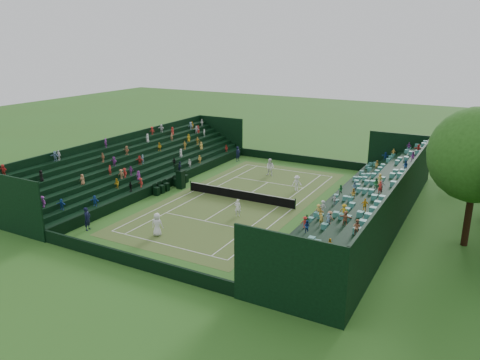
{
  "coord_description": "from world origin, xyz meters",
  "views": [
    {
      "loc": [
        20.69,
        -37.88,
        15.17
      ],
      "look_at": [
        0.0,
        0.0,
        2.0
      ],
      "focal_mm": 35.0,
      "sensor_mm": 36.0,
      "label": 1
    }
  ],
  "objects_px": {
    "tennis_net": "(240,194)",
    "player_near_east": "(238,208)",
    "player_far_east": "(297,183)",
    "umpire_chair": "(180,177)",
    "player_near_west": "(157,224)",
    "player_far_west": "(270,167)"
  },
  "relations": [
    {
      "from": "umpire_chair",
      "to": "player_near_west",
      "type": "height_order",
      "value": "umpire_chair"
    },
    {
      "from": "tennis_net",
      "to": "umpire_chair",
      "type": "height_order",
      "value": "umpire_chair"
    },
    {
      "from": "player_near_east",
      "to": "player_far_east",
      "type": "distance_m",
      "value": 9.42
    },
    {
      "from": "player_near_east",
      "to": "player_far_west",
      "type": "distance_m",
      "value": 13.24
    },
    {
      "from": "player_near_west",
      "to": "player_far_west",
      "type": "bearing_deg",
      "value": -107.81
    },
    {
      "from": "tennis_net",
      "to": "player_far_west",
      "type": "bearing_deg",
      "value": 95.97
    },
    {
      "from": "umpire_chair",
      "to": "player_near_east",
      "type": "distance_m",
      "value": 10.07
    },
    {
      "from": "player_near_west",
      "to": "player_near_east",
      "type": "xyz_separation_m",
      "value": [
        3.57,
        6.78,
        -0.16
      ]
    },
    {
      "from": "tennis_net",
      "to": "player_near_east",
      "type": "distance_m",
      "value": 4.47
    },
    {
      "from": "tennis_net",
      "to": "player_far_east",
      "type": "distance_m",
      "value": 6.48
    },
    {
      "from": "umpire_chair",
      "to": "player_far_west",
      "type": "relative_size",
      "value": 1.45
    },
    {
      "from": "tennis_net",
      "to": "player_far_west",
      "type": "relative_size",
      "value": 5.83
    },
    {
      "from": "player_near_east",
      "to": "tennis_net",
      "type": "bearing_deg",
      "value": -85.17
    },
    {
      "from": "player_near_east",
      "to": "player_far_west",
      "type": "bearing_deg",
      "value": -98.64
    },
    {
      "from": "tennis_net",
      "to": "player_near_east",
      "type": "xyz_separation_m",
      "value": [
        1.96,
        -4.01,
        0.28
      ]
    },
    {
      "from": "tennis_net",
      "to": "player_near_east",
      "type": "bearing_deg",
      "value": -63.9
    },
    {
      "from": "umpire_chair",
      "to": "player_near_west",
      "type": "distance_m",
      "value": 12.31
    },
    {
      "from": "umpire_chair",
      "to": "player_far_west",
      "type": "height_order",
      "value": "umpire_chair"
    },
    {
      "from": "player_near_west",
      "to": "tennis_net",
      "type": "bearing_deg",
      "value": -114.32
    },
    {
      "from": "player_near_west",
      "to": "player_far_west",
      "type": "xyz_separation_m",
      "value": [
        0.68,
        19.7,
        0.04
      ]
    },
    {
      "from": "umpire_chair",
      "to": "player_near_west",
      "type": "bearing_deg",
      "value": -63.04
    },
    {
      "from": "umpire_chair",
      "to": "player_near_east",
      "type": "bearing_deg",
      "value": -24.56
    }
  ]
}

